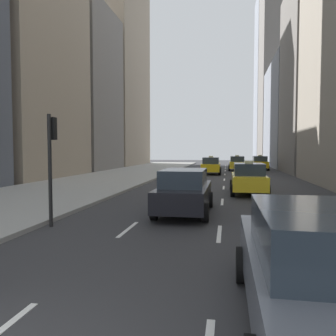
{
  "coord_description": "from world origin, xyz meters",
  "views": [
    {
      "loc": [
        2.8,
        -1.64,
        2.45
      ],
      "look_at": [
        0.07,
        13.49,
        1.62
      ],
      "focal_mm": 35.0,
      "sensor_mm": 36.0,
      "label": 1
    }
  ],
  "objects_px": {
    "sedan_black_near": "(185,191)",
    "traffic_light_pole": "(51,152)",
    "taxi_fourth": "(248,178)",
    "sedan_silver_behind": "(318,269)",
    "taxi_lead": "(260,163)",
    "taxi_second": "(211,166)",
    "taxi_third": "(237,163)"
  },
  "relations": [
    {
      "from": "sedan_black_near",
      "to": "traffic_light_pole",
      "type": "xyz_separation_m",
      "value": [
        -3.95,
        -2.84,
        1.53
      ]
    },
    {
      "from": "taxi_fourth",
      "to": "sedan_silver_behind",
      "type": "height_order",
      "value": "taxi_fourth"
    },
    {
      "from": "taxi_fourth",
      "to": "sedan_silver_behind",
      "type": "distance_m",
      "value": 14.26
    },
    {
      "from": "taxi_lead",
      "to": "taxi_second",
      "type": "distance_m",
      "value": 10.02
    },
    {
      "from": "taxi_lead",
      "to": "taxi_fourth",
      "type": "relative_size",
      "value": 1.0
    },
    {
      "from": "taxi_second",
      "to": "taxi_fourth",
      "type": "relative_size",
      "value": 1.0
    },
    {
      "from": "taxi_lead",
      "to": "sedan_black_near",
      "type": "bearing_deg",
      "value": -100.76
    },
    {
      "from": "taxi_second",
      "to": "taxi_third",
      "type": "bearing_deg",
      "value": 67.31
    },
    {
      "from": "taxi_lead",
      "to": "taxi_fourth",
      "type": "distance_m",
      "value": 23.34
    },
    {
      "from": "sedan_silver_behind",
      "to": "taxi_second",
      "type": "bearing_deg",
      "value": 95.49
    },
    {
      "from": "taxi_third",
      "to": "taxi_fourth",
      "type": "relative_size",
      "value": 1.0
    },
    {
      "from": "taxi_lead",
      "to": "taxi_fourth",
      "type": "bearing_deg",
      "value": -96.89
    },
    {
      "from": "taxi_second",
      "to": "taxi_third",
      "type": "relative_size",
      "value": 1.0
    },
    {
      "from": "taxi_second",
      "to": "sedan_black_near",
      "type": "relative_size",
      "value": 0.92
    },
    {
      "from": "taxi_third",
      "to": "taxi_fourth",
      "type": "height_order",
      "value": "same"
    },
    {
      "from": "taxi_second",
      "to": "traffic_light_pole",
      "type": "xyz_separation_m",
      "value": [
        -3.95,
        -24.0,
        1.53
      ]
    },
    {
      "from": "taxi_lead",
      "to": "sedan_silver_behind",
      "type": "height_order",
      "value": "taxi_lead"
    },
    {
      "from": "taxi_second",
      "to": "sedan_black_near",
      "type": "xyz_separation_m",
      "value": [
        -0.0,
        -21.16,
        -0.0
      ]
    },
    {
      "from": "taxi_fourth",
      "to": "sedan_black_near",
      "type": "bearing_deg",
      "value": -113.97
    },
    {
      "from": "taxi_second",
      "to": "sedan_silver_behind",
      "type": "height_order",
      "value": "taxi_second"
    },
    {
      "from": "taxi_fourth",
      "to": "traffic_light_pole",
      "type": "height_order",
      "value": "traffic_light_pole"
    },
    {
      "from": "sedan_silver_behind",
      "to": "traffic_light_pole",
      "type": "xyz_separation_m",
      "value": [
        -6.75,
        5.12,
        1.53
      ]
    },
    {
      "from": "taxi_lead",
      "to": "sedan_silver_behind",
      "type": "xyz_separation_m",
      "value": [
        -2.8,
        -37.43,
        -0.0
      ]
    },
    {
      "from": "taxi_third",
      "to": "taxi_lead",
      "type": "bearing_deg",
      "value": 29.92
    },
    {
      "from": "taxi_lead",
      "to": "taxi_second",
      "type": "relative_size",
      "value": 1.0
    },
    {
      "from": "sedan_silver_behind",
      "to": "traffic_light_pole",
      "type": "bearing_deg",
      "value": 142.82
    },
    {
      "from": "taxi_third",
      "to": "sedan_black_near",
      "type": "height_order",
      "value": "taxi_third"
    },
    {
      "from": "sedan_black_near",
      "to": "sedan_silver_behind",
      "type": "distance_m",
      "value": 8.44
    },
    {
      "from": "traffic_light_pole",
      "to": "taxi_second",
      "type": "bearing_deg",
      "value": 80.65
    },
    {
      "from": "taxi_second",
      "to": "traffic_light_pole",
      "type": "relative_size",
      "value": 1.22
    },
    {
      "from": "taxi_second",
      "to": "taxi_lead",
      "type": "bearing_deg",
      "value": 56.02
    },
    {
      "from": "taxi_second",
      "to": "sedan_silver_behind",
      "type": "distance_m",
      "value": 29.25
    }
  ]
}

